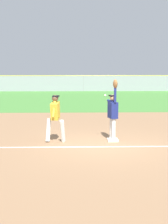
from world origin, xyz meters
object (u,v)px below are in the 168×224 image
object	(u,v)px
fielder	(113,111)
first_base	(113,140)
parked_car_tan	(29,84)
parked_car_black	(117,84)
baseball	(105,95)
parked_car_green	(75,83)
parked_car_blue	(161,83)
runner	(55,115)

from	to	relation	value
fielder	first_base	bearing A→B (deg)	119.48
parked_car_tan	parked_car_black	xyz separation A→B (m)	(9.90, 0.02, 0.00)
fielder	baseball	xyz separation A→B (m)	(-0.29, -0.01, 0.58)
fielder	parked_car_green	world-z (taller)	fielder
first_base	parked_car_tan	world-z (taller)	parked_car_tan
parked_car_black	parked_car_blue	size ratio (longest dim) A/B	1.04
runner	parked_car_black	xyz separation A→B (m)	(5.49, 26.43, -0.32)
fielder	parked_car_black	distance (m)	26.53
runner	parked_car_tan	size ratio (longest dim) A/B	0.39
parked_car_tan	parked_car_blue	size ratio (longest dim) A/B	1.01
parked_car_black	parked_car_blue	world-z (taller)	same
baseball	parked_car_tan	bearing A→B (deg)	103.33
runner	parked_car_green	xyz separation A→B (m)	(0.74, 27.26, -0.32)
runner	parked_car_tan	world-z (taller)	runner
parked_car_green	parked_car_blue	world-z (taller)	same
fielder	parked_car_black	world-z (taller)	fielder
baseball	parked_car_black	size ratio (longest dim) A/B	0.02
first_base	fielder	size ratio (longest dim) A/B	0.17
fielder	parked_car_green	distance (m)	27.19
baseball	parked_car_black	bearing A→B (deg)	82.06
runner	parked_car_blue	size ratio (longest dim) A/B	0.39
parked_car_tan	parked_car_black	distance (m)	9.90
fielder	parked_car_black	size ratio (longest dim) A/B	0.50
parked_car_green	parked_car_black	xyz separation A→B (m)	(4.74, -0.84, 0.00)
first_base	fielder	bearing A→B (deg)	133.32
parked_car_blue	parked_car_tan	bearing A→B (deg)	-179.11
parked_car_green	parked_car_black	distance (m)	4.82
parked_car_tan	first_base	bearing A→B (deg)	-76.96
fielder	parked_car_black	xyz separation A→B (m)	(3.38, 26.31, -0.45)
runner	baseball	world-z (taller)	baseball
parked_car_green	runner	bearing A→B (deg)	-95.46
fielder	parked_car_tan	xyz separation A→B (m)	(-6.52, 26.29, -0.45)
fielder	runner	size ratio (longest dim) A/B	1.33
runner	parked_car_blue	distance (m)	28.67
baseball	parked_car_blue	size ratio (longest dim) A/B	0.02
runner	parked_car_tan	xyz separation A→B (m)	(-4.42, 26.41, -0.32)
baseball	parked_car_green	bearing A→B (deg)	92.26
parked_car_black	parked_car_green	bearing A→B (deg)	163.99
parked_car_blue	parked_car_green	bearing A→B (deg)	176.38
first_base	runner	bearing A→B (deg)	-176.94
fielder	parked_car_tan	size ratio (longest dim) A/B	0.51
first_base	parked_car_blue	xyz separation A→B (m)	(8.50, 26.52, 0.63)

